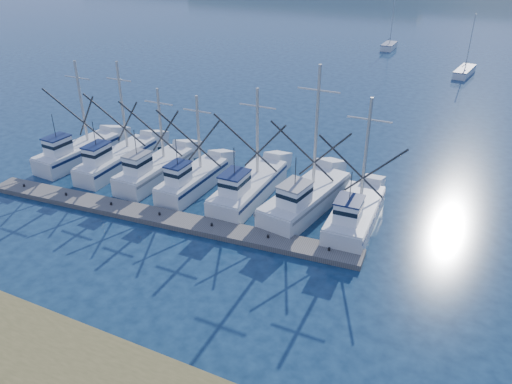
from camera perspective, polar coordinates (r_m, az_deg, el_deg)
ground at (r=26.86m, az=-3.20°, el=-13.97°), size 500.00×500.00×0.00m
floating_dock at (r=35.32m, az=-10.93°, el=-2.85°), size 28.35×4.11×0.38m
trawler_fleet at (r=38.19m, az=-5.69°, el=1.28°), size 27.54×9.09×10.15m
sailboat_near at (r=76.85m, az=22.71°, el=12.56°), size 2.52×6.48×8.10m
sailboat_far at (r=90.85m, az=14.95°, el=15.80°), size 1.85×4.81×8.10m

